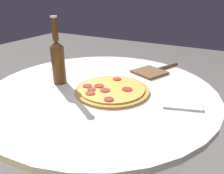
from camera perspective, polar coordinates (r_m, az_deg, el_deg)
table at (r=1.08m, az=-2.58°, el=-9.33°), size 1.02×1.02×0.70m
pizza at (r=0.95m, az=-0.06°, el=-0.68°), size 0.32×0.32×0.02m
beer_bottle at (r=1.04m, az=-13.94°, el=6.93°), size 0.06×0.06×0.31m
pizza_paddle at (r=1.20m, az=10.85°, el=4.16°), size 0.20×0.31×0.02m
napkin at (r=0.89m, az=17.70°, el=-4.21°), size 0.17×0.13×0.01m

